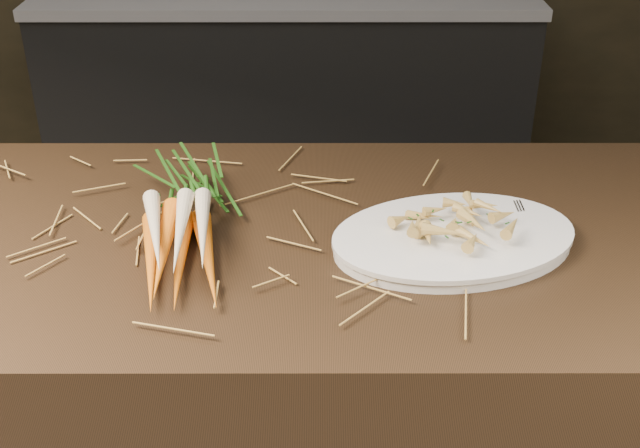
# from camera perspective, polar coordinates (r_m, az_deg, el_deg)

# --- Properties ---
(main_counter) EXTENTS (2.40, 0.70, 0.90)m
(main_counter) POSITION_cam_1_polar(r_m,az_deg,el_deg) (1.64, -15.47, -14.24)
(main_counter) COLOR black
(main_counter) RESTS_ON ground
(back_counter) EXTENTS (1.82, 0.62, 0.84)m
(back_counter) POSITION_cam_1_polar(r_m,az_deg,el_deg) (3.22, -2.26, 9.14)
(back_counter) COLOR black
(back_counter) RESTS_ON ground
(straw_bedding) EXTENTS (1.40, 0.60, 0.02)m
(straw_bedding) POSITION_cam_1_polar(r_m,az_deg,el_deg) (1.37, -18.04, -0.20)
(straw_bedding) COLOR #A67A38
(straw_bedding) RESTS_ON main_counter
(root_veg_bunch) EXTENTS (0.20, 0.48, 0.09)m
(root_veg_bunch) POSITION_cam_1_polar(r_m,az_deg,el_deg) (1.33, -9.82, 1.66)
(root_veg_bunch) COLOR #DE6704
(root_veg_bunch) RESTS_ON main_counter
(serving_platter) EXTENTS (0.43, 0.34, 0.02)m
(serving_platter) POSITION_cam_1_polar(r_m,az_deg,el_deg) (1.28, 9.46, -1.18)
(serving_platter) COLOR white
(serving_platter) RESTS_ON main_counter
(roasted_veg_heap) EXTENTS (0.21, 0.18, 0.04)m
(roasted_veg_heap) POSITION_cam_1_polar(r_m,az_deg,el_deg) (1.26, 9.58, 0.05)
(roasted_veg_heap) COLOR #BD8E3F
(roasted_veg_heap) RESTS_ON serving_platter
(serving_fork) EXTENTS (0.01, 0.15, 0.00)m
(serving_fork) POSITION_cam_1_polar(r_m,az_deg,el_deg) (1.31, 15.32, -0.36)
(serving_fork) COLOR silver
(serving_fork) RESTS_ON serving_platter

